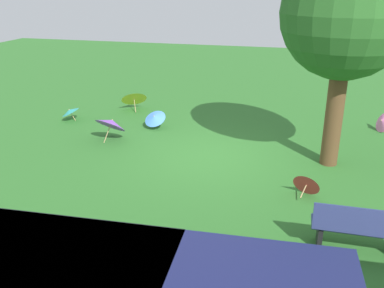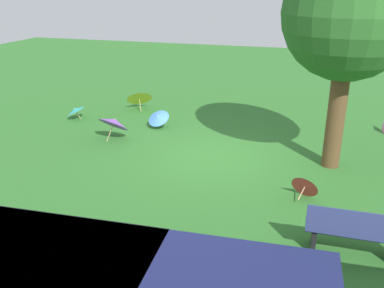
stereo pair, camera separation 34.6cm
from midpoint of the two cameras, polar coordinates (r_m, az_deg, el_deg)
The scene contains 9 objects.
ground at distance 11.02m, azimuth 2.29°, elevation -1.70°, with size 40.00×40.00×0.00m, color #2D6B28.
park_bench at distance 7.57m, azimuth 20.74°, elevation -10.70°, with size 1.60×0.49×0.90m.
shade_tree at distance 10.25m, azimuth 19.29°, elevation 16.15°, with size 2.96×2.96×5.11m.
parasol_yellow_0 at distance 15.10m, azimuth -8.55°, elevation 6.35°, with size 1.17×1.14×0.84m.
parasol_pink_0 at distance 13.91m, azimuth 23.79°, elevation 2.84°, with size 0.78×0.80×0.66m.
parasol_teal_0 at distance 14.37m, azimuth -16.87°, elevation 4.29°, with size 0.69×0.70×0.50m.
parasol_purple_0 at distance 12.26m, azimuth -11.68°, elevation 2.82°, with size 1.12×1.09×0.84m.
parasol_blue_0 at distance 13.07m, azimuth -5.85°, elevation 3.59°, with size 0.80×0.77×0.59m.
parasol_red_2 at distance 9.25m, azimuth 14.30°, elevation -5.16°, with size 0.67×0.63×0.57m.
Camera 1 is at (-2.00, 9.97, 4.29)m, focal length 39.40 mm.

